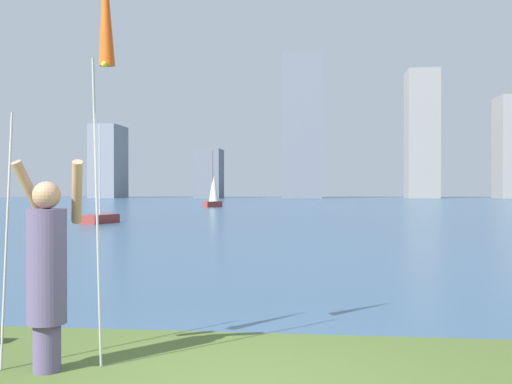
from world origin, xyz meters
TOP-DOWN VIEW (x-y plane):
  - ground at (0.00, 50.95)m, footprint 120.00×138.00m
  - person at (-1.86, 0.50)m, footprint 0.75×0.55m
  - kite_flag_right at (-1.40, 0.82)m, footprint 0.16×0.47m
  - sailboat_0 at (-10.33, 23.82)m, footprint 1.50×2.26m
  - sailboat_4 at (-9.16, 49.30)m, footprint 1.63×1.84m
  - skyline_tower_0 at (-37.93, 99.80)m, footprint 4.91×7.98m
  - skyline_tower_1 at (-18.94, 98.43)m, footprint 4.42×5.63m
  - skyline_tower_2 at (-2.52, 101.14)m, footprint 6.91×7.18m
  - skyline_tower_3 at (18.61, 102.96)m, footprint 5.46×6.30m

SIDE VIEW (x-z plane):
  - ground at x=0.00m, z-range -0.12..0.00m
  - sailboat_0 at x=-10.33m, z-range -2.25..2.78m
  - person at x=-1.86m, z-range -0.02..2.02m
  - sailboat_4 at x=-9.16m, z-range -1.11..4.17m
  - kite_flag_right at x=-1.40m, z-range 1.39..5.65m
  - skyline_tower_1 at x=-18.94m, z-range 0.00..8.66m
  - skyline_tower_0 at x=-37.93m, z-range 0.00..13.20m
  - skyline_tower_3 at x=18.61m, z-range 0.00..22.66m
  - skyline_tower_2 at x=-2.52m, z-range 0.00..25.32m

